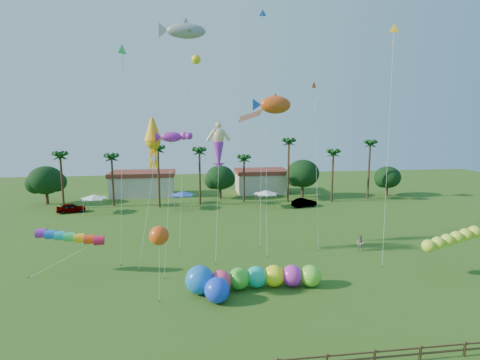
{
  "coord_description": "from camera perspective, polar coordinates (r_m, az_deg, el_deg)",
  "views": [
    {
      "loc": [
        -4.88,
        -25.35,
        14.58
      ],
      "look_at": [
        0.0,
        10.0,
        9.0
      ],
      "focal_mm": 28.0,
      "sensor_mm": 36.0,
      "label": 1
    }
  ],
  "objects": [
    {
      "name": "spectator_b",
      "position": [
        45.16,
        17.83,
        -9.15
      ],
      "size": [
        1.06,
        1.13,
        1.85
      ],
      "primitive_type": "imported",
      "rotation": [
        0.0,
        0.0,
        -1.03
      ],
      "color": "#A6938A",
      "rests_on": "ground"
    },
    {
      "name": "car_b",
      "position": [
        65.77,
        9.76,
        -3.4
      ],
      "size": [
        4.72,
        2.92,
        1.47
      ],
      "primitive_type": "imported",
      "rotation": [
        0.0,
        0.0,
        1.9
      ],
      "color": "#4C4C54",
      "rests_on": "ground"
    },
    {
      "name": "lobster_kite",
      "position": [
        38.64,
        -10.42,
        6.47
      ],
      "size": [
        3.82,
        5.8,
        13.79
      ],
      "color": "purple",
      "rests_on": "ground"
    },
    {
      "name": "orange_ball_kite",
      "position": [
        30.96,
        -12.23,
        -8.27
      ],
      "size": [
        1.94,
        1.94,
        6.34
      ],
      "color": "#EC4C13",
      "rests_on": "ground"
    },
    {
      "name": "green_worm",
      "position": [
        39.82,
        26.76,
        -8.94
      ],
      "size": [
        8.97,
        1.91,
        3.76
      ],
      "color": "#C3ED34",
      "rests_on": "ground"
    },
    {
      "name": "merman_kite",
      "position": [
        41.88,
        -3.29,
        4.92
      ],
      "size": [
        2.24,
        5.72,
        14.1
      ],
      "color": "#ECC286",
      "rests_on": "ground"
    },
    {
      "name": "shark_kite",
      "position": [
        48.39,
        -8.21,
        21.55
      ],
      "size": [
        6.47,
        7.13,
        26.38
      ],
      "color": "gray",
      "rests_on": "ground"
    },
    {
      "name": "delta_kite_yellow",
      "position": [
        44.03,
        22.37,
        19.73
      ],
      "size": [
        2.58,
        4.43,
        24.52
      ],
      "color": "#FFB11A",
      "rests_on": "ground"
    },
    {
      "name": "tree_line",
      "position": [
        70.61,
        -0.91,
        0.49
      ],
      "size": [
        69.46,
        8.91,
        11.0
      ],
      "color": "#3A2819",
      "rests_on": "ground"
    },
    {
      "name": "delta_kite_red",
      "position": [
        46.77,
        11.24,
        13.36
      ],
      "size": [
        1.11,
        5.38,
        19.38
      ],
      "color": "#D94E18",
      "rests_on": "ground"
    },
    {
      "name": "blue_ball",
      "position": [
        31.69,
        -3.51,
        -16.41
      ],
      "size": [
        2.1,
        2.1,
        2.1
      ],
      "primitive_type": "sphere",
      "color": "#1B43F9",
      "rests_on": "ground"
    },
    {
      "name": "rainbow_tube",
      "position": [
        38.77,
        -23.04,
        -8.59
      ],
      "size": [
        8.27,
        1.35,
        3.86
      ],
      "color": "red",
      "rests_on": "ground"
    },
    {
      "name": "delta_kite_green",
      "position": [
        42.37,
        -17.5,
        17.87
      ],
      "size": [
        1.13,
        4.23,
        22.48
      ],
      "color": "#33DA5B",
      "rests_on": "ground"
    },
    {
      "name": "tent_row",
      "position": [
        62.82,
        -8.75,
        -2.07
      ],
      "size": [
        31.0,
        4.0,
        0.6
      ],
      "color": "white",
      "rests_on": "ground"
    },
    {
      "name": "buildings_row",
      "position": [
        76.41,
        -6.41,
        -0.65
      ],
      "size": [
        35.0,
        7.0,
        4.0
      ],
      "color": "beige",
      "rests_on": "ground"
    },
    {
      "name": "ground",
      "position": [
        29.65,
        2.83,
        -20.58
      ],
      "size": [
        160.0,
        160.0,
        0.0
      ],
      "primitive_type": "plane",
      "color": "#285116",
      "rests_on": "ground"
    },
    {
      "name": "squid_kite",
      "position": [
        39.99,
        -13.12,
        5.73
      ],
      "size": [
        2.44,
        4.76,
        15.08
      ],
      "color": "#FFAB14",
      "rests_on": "ground"
    },
    {
      "name": "fish_kite",
      "position": [
        44.74,
        5.42,
        11.33
      ],
      "size": [
        5.53,
        6.48,
        17.68
      ],
      "color": "#CC4816",
      "rests_on": "ground"
    },
    {
      "name": "caterpillar_inflatable",
      "position": [
        33.87,
        1.4,
        -14.69
      ],
      "size": [
        12.08,
        2.78,
        2.46
      ],
      "rotation": [
        0.0,
        0.0,
        0.03
      ],
      "color": "#F44067",
      "rests_on": "ground"
    },
    {
      "name": "car_a",
      "position": [
        66.61,
        -24.35,
        -3.91
      ],
      "size": [
        4.66,
        2.78,
        1.49
      ],
      "primitive_type": "imported",
      "rotation": [
        0.0,
        0.0,
        1.82
      ],
      "color": "#4C4C54",
      "rests_on": "ground"
    },
    {
      "name": "delta_kite_blue",
      "position": [
        47.47,
        3.47,
        22.87
      ],
      "size": [
        1.43,
        4.26,
        27.57
      ],
      "color": "blue",
      "rests_on": "ground"
    }
  ]
}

